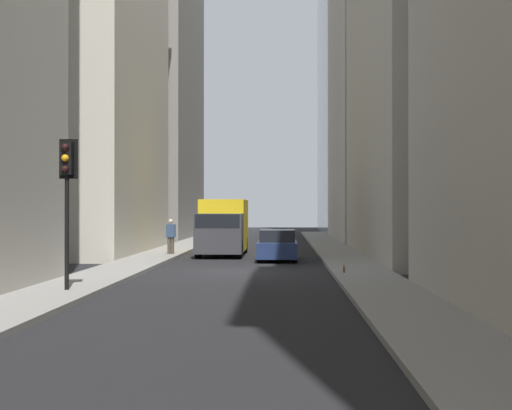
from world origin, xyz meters
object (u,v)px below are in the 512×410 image
at_px(delivery_truck, 223,227).
at_px(pedestrian, 171,235).
at_px(traffic_light_foreground, 67,179).
at_px(sedan_navy, 277,246).
at_px(discarded_bottle, 344,269).

bearing_deg(delivery_truck, pedestrian, 114.89).
height_order(traffic_light_foreground, pedestrian, traffic_light_foreground).
distance_m(delivery_truck, pedestrian, 2.78).
xyz_separation_m(sedan_navy, pedestrian, (2.52, 5.29, 0.42)).
bearing_deg(pedestrian, discarded_bottle, -143.64).
bearing_deg(discarded_bottle, traffic_light_foreground, 125.55).
height_order(pedestrian, discarded_bottle, pedestrian).
relative_size(delivery_truck, discarded_bottle, 23.93).
bearing_deg(discarded_bottle, delivery_truck, 24.11).
bearing_deg(pedestrian, delivery_truck, -65.11).
xyz_separation_m(delivery_truck, sedan_navy, (-3.67, -2.80, -0.80)).
height_order(sedan_navy, discarded_bottle, sedan_navy).
xyz_separation_m(traffic_light_foreground, discarded_bottle, (5.77, -8.07, -2.95)).
height_order(traffic_light_foreground, discarded_bottle, traffic_light_foreground).
distance_m(delivery_truck, traffic_light_foreground, 17.69).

